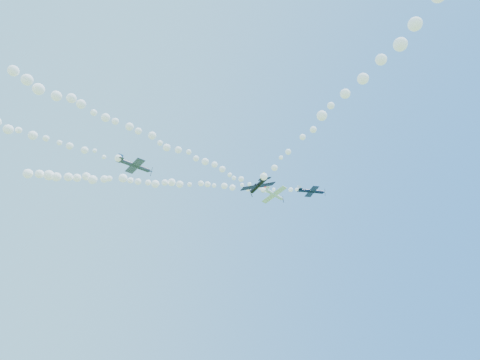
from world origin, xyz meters
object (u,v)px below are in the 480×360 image
plane_white (274,194)px  plane_grey (135,165)px  plane_navy (312,191)px  plane_black (258,186)px

plane_white → plane_grey: plane_white is taller
plane_navy → plane_black: size_ratio=1.21×
plane_navy → plane_grey: plane_navy is taller
plane_black → plane_navy: bearing=-50.9°
plane_navy → plane_black: plane_navy is taller
plane_grey → plane_navy: bearing=-4.6°
plane_white → plane_grey: 34.17m
plane_grey → plane_black: plane_grey is taller
plane_white → plane_black: (-17.53, -19.63, -12.62)m
plane_navy → plane_black: bearing=-124.6°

